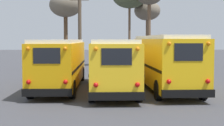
% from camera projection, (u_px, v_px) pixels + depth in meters
% --- Properties ---
extents(ground_plane, '(160.00, 160.00, 0.00)m').
position_uv_depth(ground_plane, '(112.00, 89.00, 20.87)').
color(ground_plane, '#424247').
extents(school_bus_0, '(2.46, 10.55, 3.03)m').
position_uv_depth(school_bus_0, '(61.00, 62.00, 21.40)').
color(school_bus_0, '#E5A00C').
rests_on(school_bus_0, ground).
extents(school_bus_1, '(2.72, 10.45, 3.04)m').
position_uv_depth(school_bus_1, '(112.00, 63.00, 20.32)').
color(school_bus_1, yellow).
rests_on(school_bus_1, ground).
extents(school_bus_2, '(2.90, 10.67, 3.27)m').
position_uv_depth(school_bus_2, '(164.00, 60.00, 20.94)').
color(school_bus_2, yellow).
rests_on(school_bus_2, ground).
extents(utility_pole, '(1.80, 0.33, 7.76)m').
position_uv_depth(utility_pole, '(80.00, 29.00, 32.86)').
color(utility_pole, brown).
rests_on(utility_pole, ground).
extents(bare_tree_0, '(3.07, 3.07, 7.58)m').
position_uv_depth(bare_tree_0, '(147.00, 11.00, 40.34)').
color(bare_tree_0, brown).
rests_on(bare_tree_0, ground).
extents(bare_tree_3, '(3.29, 3.29, 7.78)m').
position_uv_depth(bare_tree_3, '(66.00, 6.00, 34.93)').
color(bare_tree_3, brown).
rests_on(bare_tree_3, ground).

